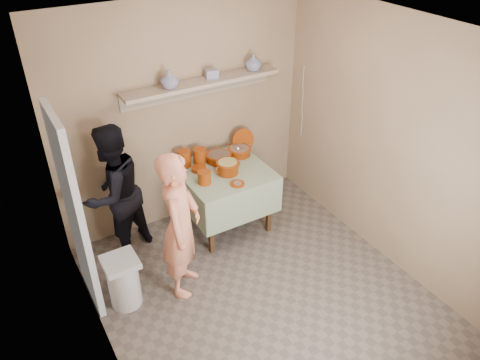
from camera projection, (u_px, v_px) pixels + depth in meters
ground at (265, 299)px, 4.68m from camera, size 3.50×3.50×0.00m
tile_panel at (75, 214)px, 4.20m from camera, size 0.06×0.70×2.00m
plate_stack_a at (184, 158)px, 5.32m from camera, size 0.15×0.15×0.20m
plate_stack_b at (200, 156)px, 5.38m from camera, size 0.15×0.15×0.18m
bowl_stack at (204, 177)px, 5.03m from camera, size 0.14×0.14×0.14m
empty_bowl at (199, 169)px, 5.28m from camera, size 0.16×0.16×0.05m
propped_lid at (243, 140)px, 5.66m from camera, size 0.29×0.10×0.28m
vase_right at (253, 62)px, 5.23m from camera, size 0.19×0.19×0.19m
vase_left at (169, 79)px, 4.78m from camera, size 0.24×0.24×0.19m
ceramic_box at (212, 74)px, 5.04m from camera, size 0.15×0.12×0.10m
person_cook at (181, 225)px, 4.43m from camera, size 0.63×0.68×1.55m
person_helper at (114, 193)px, 4.90m from camera, size 0.93×0.86×1.54m
room_shell at (271, 160)px, 3.81m from camera, size 3.04×3.54×2.62m
serving_table at (224, 179)px, 5.37m from camera, size 0.97×0.97×0.76m
cazuela_meat_a at (219, 157)px, 5.43m from camera, size 0.30×0.30×0.10m
cazuela_meat_b at (239, 151)px, 5.56m from camera, size 0.28×0.28×0.10m
ladle at (238, 148)px, 5.50m from camera, size 0.08×0.26×0.19m
cazuela_rice at (228, 166)px, 5.20m from camera, size 0.33×0.25×0.14m
front_plate at (237, 184)px, 5.04m from camera, size 0.16×0.16×0.03m
wall_shelf at (202, 84)px, 5.06m from camera, size 1.80×0.25×0.21m
trash_bin at (124, 281)px, 4.49m from camera, size 0.32×0.32×0.56m
electrical_cord at (302, 102)px, 5.71m from camera, size 0.01×0.05×0.90m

